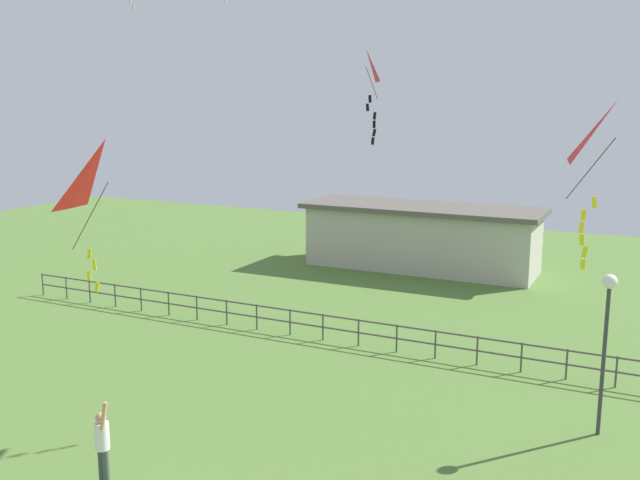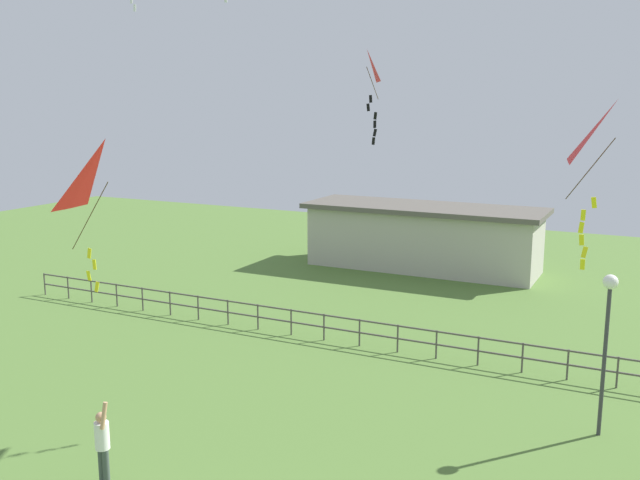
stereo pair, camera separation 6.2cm
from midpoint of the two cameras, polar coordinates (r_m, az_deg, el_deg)
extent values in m
cylinder|color=#38383D|center=(18.80, 21.82, -9.16)|extent=(0.10, 0.10, 3.77)
sphere|color=white|center=(18.23, 22.27, -3.13)|extent=(0.36, 0.36, 0.36)
cylinder|color=#3F4C47|center=(16.52, -17.00, -17.24)|extent=(0.15, 0.15, 0.85)
cylinder|color=#3F4C47|center=(16.64, -17.32, -17.03)|extent=(0.15, 0.15, 0.85)
cylinder|color=white|center=(16.26, -17.31, -14.87)|extent=(0.31, 0.31, 0.60)
sphere|color=tan|center=(16.08, -17.39, -13.53)|extent=(0.23, 0.23, 0.23)
cylinder|color=tan|center=(15.85, -17.18, -13.43)|extent=(0.14, 0.23, 0.58)
cylinder|color=tan|center=(16.44, -17.69, -14.74)|extent=(0.09, 0.09, 0.57)
pyramid|color=red|center=(13.65, -16.86, 4.51)|extent=(1.00, 0.90, 1.34)
cylinder|color=#4C381E|center=(13.99, -18.20, 1.83)|extent=(0.89, 0.14, 1.34)
cube|color=yellow|center=(14.13, -18.25, -1.05)|extent=(0.10, 0.02, 0.21)
cube|color=yellow|center=(14.15, -17.87, -1.92)|extent=(0.10, 0.02, 0.21)
cube|color=yellow|center=(14.24, -18.28, -2.78)|extent=(0.09, 0.04, 0.20)
cube|color=yellow|center=(14.25, -17.69, -3.64)|extent=(0.11, 0.04, 0.21)
cube|color=white|center=(21.76, -15.16, 18.22)|extent=(0.09, 0.02, 0.20)
cube|color=white|center=(21.71, -14.90, 17.67)|extent=(0.09, 0.02, 0.20)
pyramid|color=red|center=(18.97, 3.63, 13.81)|extent=(0.69, 0.91, 0.85)
cylinder|color=#4C381E|center=(18.96, 4.11, 12.53)|extent=(0.31, 0.17, 0.85)
cube|color=black|center=(18.95, 3.96, 11.30)|extent=(0.10, 0.04, 0.21)
cube|color=black|center=(18.95, 3.76, 10.64)|extent=(0.11, 0.03, 0.21)
cube|color=black|center=(18.97, 4.34, 9.97)|extent=(0.11, 0.04, 0.21)
cube|color=black|center=(18.97, 4.30, 9.30)|extent=(0.09, 0.05, 0.20)
cube|color=black|center=(18.98, 4.31, 8.64)|extent=(0.11, 0.05, 0.21)
cube|color=black|center=(18.98, 4.19, 7.98)|extent=(0.10, 0.01, 0.20)
pyramid|color=red|center=(13.05, 22.65, 7.63)|extent=(0.90, 1.16, 1.08)
cylinder|color=#4C381E|center=(13.06, 20.87, 5.39)|extent=(0.74, 0.13, 1.08)
cube|color=yellow|center=(13.16, 21.14, 2.85)|extent=(0.11, 0.05, 0.21)
cube|color=yellow|center=(13.12, 20.37, 1.91)|extent=(0.09, 0.04, 0.20)
cube|color=yellow|center=(13.15, 20.24, 0.96)|extent=(0.10, 0.03, 0.21)
cube|color=yellow|center=(13.20, 20.26, 0.02)|extent=(0.09, 0.04, 0.20)
cube|color=yellow|center=(13.26, 20.46, -0.91)|extent=(0.11, 0.04, 0.21)
cube|color=yellow|center=(13.30, 20.33, -1.84)|extent=(0.08, 0.04, 0.20)
cylinder|color=#4C4742|center=(32.64, -21.53, -3.34)|extent=(0.06, 0.06, 0.95)
cylinder|color=#4C4742|center=(31.66, -19.85, -3.65)|extent=(0.06, 0.06, 0.95)
cylinder|color=#4C4742|center=(30.75, -18.15, -3.97)|extent=(0.06, 0.06, 0.95)
cylinder|color=#4C4742|center=(29.83, -16.27, -4.31)|extent=(0.06, 0.06, 0.95)
cylinder|color=#4C4742|center=(28.97, -14.31, -4.66)|extent=(0.06, 0.06, 0.95)
cylinder|color=#4C4742|center=(28.12, -12.18, -5.03)|extent=(0.06, 0.06, 0.95)
cylinder|color=#4C4742|center=(27.34, -9.98, -5.41)|extent=(0.06, 0.06, 0.95)
cylinder|color=#4C4742|center=(26.59, -7.61, -5.81)|extent=(0.06, 0.06, 0.95)
cylinder|color=#4C4742|center=(25.91, -5.20, -6.21)|extent=(0.06, 0.06, 0.95)
cylinder|color=#4C4742|center=(25.25, -2.50, -6.64)|extent=(0.06, 0.06, 0.95)
cylinder|color=#4C4742|center=(24.68, 0.16, -7.05)|extent=(0.06, 0.06, 0.95)
cylinder|color=#4C4742|center=(24.15, 3.05, -7.47)|extent=(0.06, 0.06, 0.95)
cylinder|color=#4C4742|center=(23.67, 6.14, -7.90)|extent=(0.06, 0.06, 0.95)
cylinder|color=#4C4742|center=(23.28, 9.22, -8.31)|extent=(0.06, 0.06, 0.95)
cylinder|color=#4C4742|center=(22.95, 12.50, -8.72)|extent=(0.06, 0.06, 0.95)
cylinder|color=#4C4742|center=(22.70, 15.88, -9.11)|extent=(0.06, 0.06, 0.95)
cylinder|color=#4C4742|center=(22.53, 19.22, -9.46)|extent=(0.06, 0.06, 0.95)
cylinder|color=#4C4742|center=(22.44, 22.73, -9.80)|extent=(0.06, 0.06, 0.95)
cube|color=#4C4742|center=(23.00, 10.59, -7.46)|extent=(36.00, 0.05, 0.05)
cube|color=#4C4742|center=(23.14, 10.56, -8.48)|extent=(36.00, 0.05, 0.05)
cube|color=#B7B2A3|center=(35.40, 8.14, 0.04)|extent=(11.13, 3.50, 2.93)
cube|color=#59544C|center=(35.14, 8.20, 2.57)|extent=(11.73, 4.10, 0.24)
camera|label=1|loc=(0.03, -90.12, -0.02)|focal=39.63mm
camera|label=2|loc=(0.03, 89.88, 0.02)|focal=39.63mm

